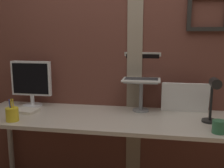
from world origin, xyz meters
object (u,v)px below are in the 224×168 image
object	(u,v)px
desk_lamp	(213,96)
coffee_mug	(219,127)
pen_cup	(12,114)
whiteboard_panel	(185,98)
monitor	(31,81)
laptop	(142,72)

from	to	relation	value
desk_lamp	coffee_mug	size ratio (longest dim) A/B	2.86
pen_cup	coffee_mug	world-z (taller)	pen_cup
desk_lamp	pen_cup	bearing A→B (deg)	-173.22
whiteboard_panel	pen_cup	distance (m)	1.40
desk_lamp	coffee_mug	bearing A→B (deg)	-85.44
monitor	coffee_mug	world-z (taller)	monitor
monitor	desk_lamp	world-z (taller)	monitor
laptop	monitor	bearing A→B (deg)	-175.94
desk_lamp	pen_cup	world-z (taller)	desk_lamp
laptop	desk_lamp	world-z (taller)	laptop
desk_lamp	pen_cup	size ratio (longest dim) A/B	1.98
monitor	laptop	size ratio (longest dim) A/B	1.30
laptop	coffee_mug	bearing A→B (deg)	-43.00
desk_lamp	laptop	bearing A→B (deg)	147.93
monitor	coffee_mug	bearing A→B (deg)	-15.79
laptop	whiteboard_panel	size ratio (longest dim) A/B	0.81
desk_lamp	whiteboard_panel	bearing A→B (deg)	119.66
monitor	whiteboard_panel	bearing A→B (deg)	1.01
laptop	whiteboard_panel	world-z (taller)	laptop
laptop	desk_lamp	bearing A→B (deg)	-32.07
desk_lamp	pen_cup	distance (m)	1.50
monitor	coffee_mug	distance (m)	1.63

